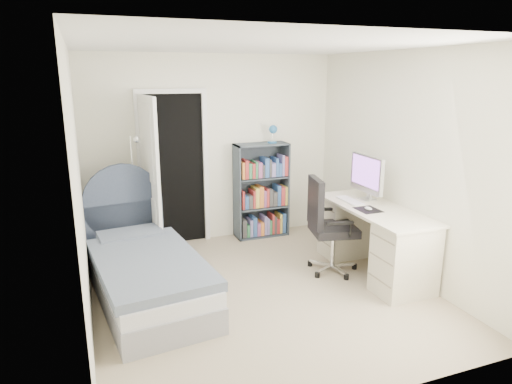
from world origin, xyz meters
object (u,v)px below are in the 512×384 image
object	(u,v)px
bed	(145,271)
nightstand	(130,225)
floor_lamp	(137,212)
bookcase	(263,194)
office_chair	(326,221)
desk	(373,237)

from	to	relation	value
bed	nightstand	size ratio (longest dim) A/B	3.67
floor_lamp	bookcase	size ratio (longest dim) A/B	0.99
bed	office_chair	size ratio (longest dim) A/B	1.89
bookcase	desk	distance (m)	1.77
nightstand	desk	xyz separation A→B (m)	(2.55, -1.58, 0.05)
desk	nightstand	bearing A→B (deg)	148.28
nightstand	bed	bearing A→B (deg)	-89.39
floor_lamp	bookcase	distance (m)	1.78
desk	office_chair	size ratio (longest dim) A/B	1.44
floor_lamp	office_chair	bearing A→B (deg)	-28.45
office_chair	nightstand	bearing A→B (deg)	146.21
bookcase	nightstand	bearing A→B (deg)	-178.99
bed	desk	distance (m)	2.56
floor_lamp	desk	distance (m)	2.80
floor_lamp	desk	world-z (taller)	floor_lamp
bed	desk	xyz separation A→B (m)	(2.54, -0.32, 0.15)
floor_lamp	bookcase	world-z (taller)	bookcase
nightstand	floor_lamp	world-z (taller)	floor_lamp
floor_lamp	office_chair	xyz separation A→B (m)	(1.98, -1.07, -0.02)
bookcase	desk	bearing A→B (deg)	-65.69
bed	floor_lamp	distance (m)	1.02
nightstand	office_chair	bearing A→B (deg)	-33.79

